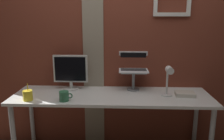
% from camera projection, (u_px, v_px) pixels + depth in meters
% --- Properties ---
extents(brick_wall_back, '(3.50, 0.16, 2.53)m').
position_uv_depth(brick_wall_back, '(112.00, 43.00, 2.71)').
color(brick_wall_back, brown).
rests_on(brick_wall_back, ground_plane).
extents(desk, '(2.12, 0.61, 0.75)m').
position_uv_depth(desk, '(112.00, 101.00, 2.49)').
color(desk, white).
rests_on(desk, ground_plane).
extents(monitor, '(0.39, 0.18, 0.40)m').
position_uv_depth(monitor, '(71.00, 71.00, 2.62)').
color(monitor, silver).
rests_on(monitor, desk).
extents(laptop_stand, '(0.28, 0.22, 0.22)m').
position_uv_depth(laptop_stand, '(133.00, 77.00, 2.61)').
color(laptop_stand, gray).
rests_on(laptop_stand, desk).
extents(laptop, '(0.33, 0.27, 0.21)m').
position_uv_depth(laptop, '(133.00, 65.00, 2.64)').
color(laptop, white).
rests_on(laptop, laptop_stand).
extents(desk_lamp, '(0.12, 0.20, 0.33)m').
position_uv_depth(desk_lamp, '(168.00, 78.00, 2.35)').
color(desk_lamp, white).
rests_on(desk_lamp, desk).
extents(pen_cup, '(0.09, 0.09, 0.17)m').
position_uv_depth(pen_cup, '(28.00, 95.00, 2.29)').
color(pen_cup, yellow).
rests_on(pen_cup, desk).
extents(coffee_mug, '(0.13, 0.09, 0.10)m').
position_uv_depth(coffee_mug, '(64.00, 96.00, 2.28)').
color(coffee_mug, '#33724C').
rests_on(coffee_mug, desk).
extents(paper_clutter_stack, '(0.21, 0.15, 0.04)m').
position_uv_depth(paper_clutter_stack, '(185.00, 94.00, 2.43)').
color(paper_clutter_stack, silver).
rests_on(paper_clutter_stack, desk).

